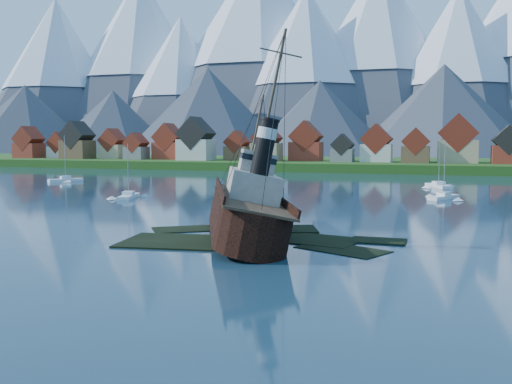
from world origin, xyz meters
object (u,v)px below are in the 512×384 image
(sailboat_b, at_px, (66,180))
(sailboat_d, at_px, (444,198))
(sailboat_a, at_px, (129,197))
(sailboat_e, at_px, (438,186))
(tugboat_wreck, at_px, (246,209))

(sailboat_b, bearing_deg, sailboat_d, 27.20)
(sailboat_a, bearing_deg, sailboat_e, 21.12)
(tugboat_wreck, height_order, sailboat_a, tugboat_wreck)
(sailboat_a, xyz_separation_m, sailboat_e, (56.38, 44.54, 0.01))
(sailboat_b, relative_size, sailboat_e, 1.10)
(tugboat_wreck, height_order, sailboat_d, tugboat_wreck)
(sailboat_e, bearing_deg, sailboat_b, 163.12)
(sailboat_a, bearing_deg, sailboat_d, -0.60)
(sailboat_a, height_order, sailboat_b, sailboat_b)
(sailboat_a, height_order, sailboat_e, sailboat_e)
(sailboat_d, distance_m, sailboat_e, 27.42)
(tugboat_wreck, height_order, sailboat_e, tugboat_wreck)
(sailboat_d, bearing_deg, sailboat_a, -134.04)
(sailboat_b, height_order, sailboat_d, sailboat_b)
(sailboat_e, bearing_deg, sailboat_d, -111.62)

